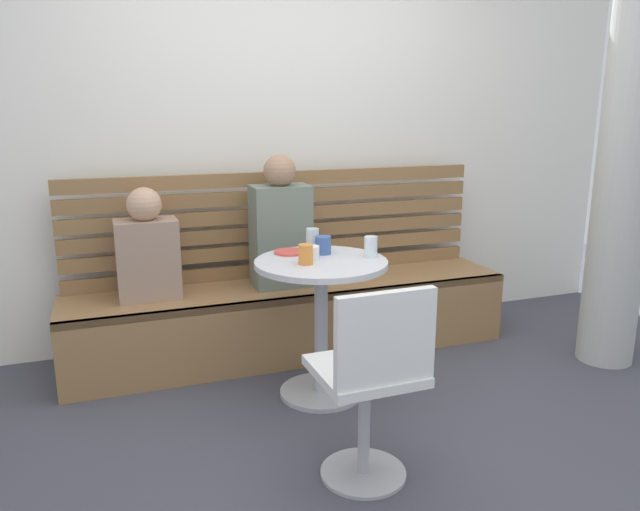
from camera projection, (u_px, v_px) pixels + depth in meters
ground at (374, 450)px, 2.73m from camera, size 8.00×8.00×0.00m
back_wall at (270, 114)px, 3.88m from camera, size 5.20×0.10×2.90m
concrete_pillar at (631, 125)px, 3.39m from camera, size 0.32×0.32×2.80m
booth_bench at (293, 319)px, 3.77m from camera, size 2.70×0.52×0.44m
booth_backrest at (280, 223)px, 3.86m from camera, size 2.65×0.04×0.67m
cafe_table at (321, 302)px, 3.15m from camera, size 0.68×0.68×0.74m
white_chair at (372, 378)px, 2.39m from camera, size 0.41×0.41×0.85m
person_adult at (281, 228)px, 3.62m from camera, size 0.34×0.22×0.79m
person_child_left at (147, 250)px, 3.40m from camera, size 0.34×0.22×0.63m
cup_water_clear at (371, 247)px, 3.14m from camera, size 0.07×0.07×0.11m
cup_tumbler_orange at (306, 254)px, 3.01m from camera, size 0.07×0.07×0.10m
cup_glass_tall at (312, 239)px, 3.29m from camera, size 0.07×0.07×0.12m
cup_ceramic_white at (311, 253)px, 3.11m from camera, size 0.08×0.08×0.07m
cup_mug_blue at (323, 245)px, 3.22m from camera, size 0.08×0.08×0.09m
plate_small at (290, 252)px, 3.24m from camera, size 0.17×0.17×0.01m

